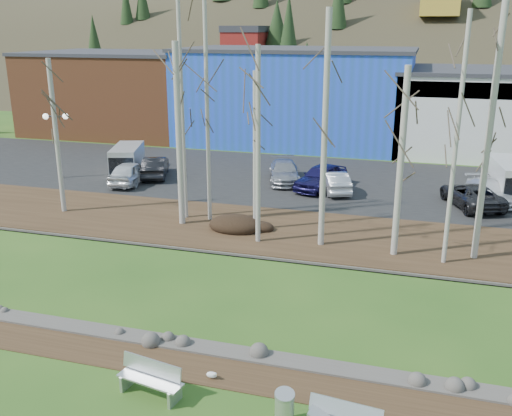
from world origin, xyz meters
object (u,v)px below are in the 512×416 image
(street_lamp, at_px, (57,127))
(car_4, at_px, (334,182))
(car_5, at_px, (471,195))
(car_6, at_px, (491,191))
(bench_intact, at_px, (151,379))
(van_grey, at_px, (127,160))
(car_3, at_px, (321,177))
(seagull, at_px, (212,375))
(car_2, at_px, (284,172))
(litter_bin, at_px, (284,410))
(car_1, at_px, (155,167))
(car_0, at_px, (130,172))
(van_white, at_px, (512,180))

(street_lamp, relative_size, car_4, 1.10)
(car_5, relative_size, car_6, 1.11)
(bench_intact, height_order, van_grey, van_grey)
(car_3, xyz_separation_m, van_grey, (-13.97, 0.40, 0.15))
(seagull, xyz_separation_m, car_4, (0.40, 20.82, 0.64))
(car_2, bearing_deg, car_5, -27.92)
(car_4, xyz_separation_m, van_grey, (-14.89, 0.79, 0.28))
(car_2, distance_m, car_3, 2.90)
(street_lamp, distance_m, car_5, 26.75)
(bench_intact, relative_size, car_2, 0.44)
(litter_bin, height_order, car_1, car_1)
(street_lamp, height_order, car_4, street_lamp)
(car_0, xyz_separation_m, van_grey, (-1.62, 2.58, 0.19))
(street_lamp, bearing_deg, car_0, -20.75)
(street_lamp, height_order, car_0, street_lamp)
(seagull, height_order, car_4, car_4)
(van_grey, bearing_deg, litter_bin, -71.05)
(litter_bin, xyz_separation_m, car_3, (-3.06, 22.54, 0.49))
(car_0, bearing_deg, van_grey, -65.00)
(bench_intact, distance_m, car_4, 22.03)
(street_lamp, xyz_separation_m, car_1, (6.10, 2.04, -2.76))
(street_lamp, distance_m, car_2, 15.55)
(van_white, bearing_deg, litter_bin, -115.79)
(bench_intact, xyz_separation_m, litter_bin, (3.95, -0.20, -0.06))
(car_1, bearing_deg, street_lamp, -1.52)
(bench_intact, bearing_deg, street_lamp, 140.18)
(street_lamp, bearing_deg, car_4, -14.92)
(litter_bin, bearing_deg, car_2, 103.64)
(car_1, bearing_deg, litter_bin, 103.04)
(car_4, height_order, van_white, van_white)
(seagull, relative_size, street_lamp, 0.09)
(street_lamp, bearing_deg, car_6, -15.78)
(car_6, bearing_deg, litter_bin, -127.07)
(bench_intact, distance_m, street_lamp, 26.41)
(bench_intact, xyz_separation_m, car_2, (-1.79, 23.46, 0.33))
(car_5, bearing_deg, van_white, -155.38)
(van_white, bearing_deg, car_4, -177.16)
(car_0, distance_m, car_4, 13.40)
(car_2, bearing_deg, van_white, -15.65)
(car_1, bearing_deg, bench_intact, 95.57)
(car_1, distance_m, car_4, 12.45)
(car_3, distance_m, van_grey, 13.97)
(bench_intact, relative_size, car_5, 0.42)
(car_3, distance_m, car_5, 9.05)
(seagull, bearing_deg, van_grey, 146.92)
(litter_bin, height_order, van_white, van_white)
(bench_intact, height_order, car_2, car_2)
(car_3, bearing_deg, van_grey, -162.84)
(car_5, xyz_separation_m, van_grey, (-22.94, 1.62, 0.26))
(car_0, xyz_separation_m, car_2, (9.67, 3.31, -0.06))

